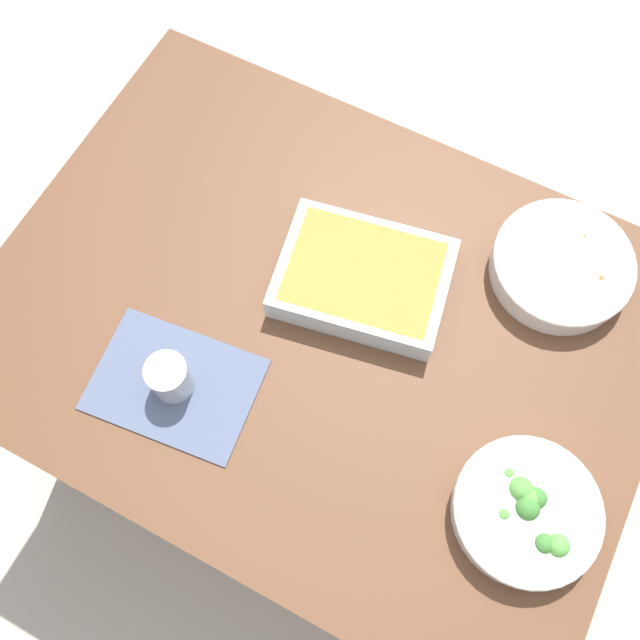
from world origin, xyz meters
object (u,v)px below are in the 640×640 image
at_px(baking_dish, 363,277).
at_px(broccoli_bowl, 526,511).
at_px(stew_bowl, 561,266).
at_px(spoon_by_stew, 536,281).
at_px(drink_cup, 170,378).

bearing_deg(baking_dish, broccoli_bowl, 149.10).
bearing_deg(stew_bowl, baking_dish, 31.35).
relative_size(baking_dish, spoon_by_stew, 2.23).
relative_size(drink_cup, spoon_by_stew, 0.57).
xyz_separation_m(baking_dish, drink_cup, (0.20, 0.32, 0.00)).
bearing_deg(baking_dish, drink_cup, 57.39).
distance_m(broccoli_bowl, drink_cup, 0.62).
bearing_deg(broccoli_bowl, spoon_by_stew, -72.25).
distance_m(stew_bowl, broccoli_bowl, 0.44).
xyz_separation_m(broccoli_bowl, drink_cup, (0.61, 0.07, 0.01)).
height_order(broccoli_bowl, drink_cup, drink_cup).
height_order(drink_cup, spoon_by_stew, drink_cup).
xyz_separation_m(broccoli_bowl, spoon_by_stew, (0.13, -0.40, -0.03)).
relative_size(stew_bowl, spoon_by_stew, 1.70).
height_order(broccoli_bowl, baking_dish, broccoli_bowl).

